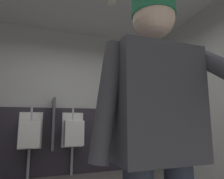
% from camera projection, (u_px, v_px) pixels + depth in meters
% --- Properties ---
extents(wall_back, '(4.54, 0.12, 2.83)m').
position_uv_depth(wall_back, '(69.00, 100.00, 3.90)').
color(wall_back, '#B2B2AD').
rests_on(wall_back, ground_plane).
extents(wainscot_band_back, '(3.94, 0.03, 1.24)m').
position_uv_depth(wainscot_band_back, '(68.00, 141.00, 3.71)').
color(wainscot_band_back, '#2D2833').
rests_on(wainscot_band_back, ground_plane).
extents(downlight_far, '(0.14, 0.14, 0.03)m').
position_uv_depth(downlight_far, '(111.00, 2.00, 3.00)').
color(downlight_far, white).
extents(urinal_left, '(0.40, 0.34, 1.24)m').
position_uv_depth(urinal_left, '(30.00, 133.00, 3.38)').
color(urinal_left, white).
rests_on(urinal_left, ground_plane).
extents(urinal_middle, '(0.40, 0.34, 1.24)m').
position_uv_depth(urinal_middle, '(73.00, 133.00, 3.62)').
color(urinal_middle, white).
rests_on(urinal_middle, ground_plane).
extents(privacy_divider_panel, '(0.04, 0.40, 0.90)m').
position_uv_depth(privacy_divider_panel, '(53.00, 123.00, 3.46)').
color(privacy_divider_panel, '#4C4C51').
extents(person, '(0.65, 0.60, 1.66)m').
position_uv_depth(person, '(158.00, 127.00, 0.94)').
color(person, '#2D3342').
rests_on(person, ground_plane).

